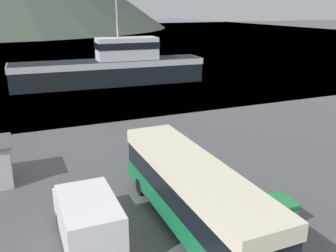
{
  "coord_description": "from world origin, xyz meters",
  "views": [
    {
      "loc": [
        -9.0,
        -6.35,
        9.69
      ],
      "look_at": [
        0.42,
        15.48,
        2.0
      ],
      "focal_mm": 40.0,
      "sensor_mm": 36.0,
      "label": 1
    }
  ],
  "objects_px": {
    "tour_bus": "(192,192)",
    "storage_bin": "(279,212)",
    "fishing_boat": "(112,67)",
    "delivery_van": "(87,219)"
  },
  "relations": [
    {
      "from": "fishing_boat",
      "to": "storage_bin",
      "type": "distance_m",
      "value": 34.64
    },
    {
      "from": "fishing_boat",
      "to": "tour_bus",
      "type": "bearing_deg",
      "value": 174.07
    },
    {
      "from": "storage_bin",
      "to": "delivery_van",
      "type": "bearing_deg",
      "value": 167.31
    },
    {
      "from": "fishing_boat",
      "to": "storage_bin",
      "type": "bearing_deg",
      "value": -179.41
    },
    {
      "from": "tour_bus",
      "to": "storage_bin",
      "type": "xyz_separation_m",
      "value": [
        3.75,
        -1.38,
        -1.14
      ]
    },
    {
      "from": "delivery_van",
      "to": "storage_bin",
      "type": "xyz_separation_m",
      "value": [
        8.36,
        -1.88,
        -0.63
      ]
    },
    {
      "from": "tour_bus",
      "to": "fishing_boat",
      "type": "height_order",
      "value": "fishing_boat"
    },
    {
      "from": "tour_bus",
      "to": "fishing_boat",
      "type": "distance_m",
      "value": 33.63
    },
    {
      "from": "tour_bus",
      "to": "delivery_van",
      "type": "distance_m",
      "value": 4.66
    },
    {
      "from": "fishing_boat",
      "to": "storage_bin",
      "type": "relative_size",
      "value": 16.46
    }
  ]
}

